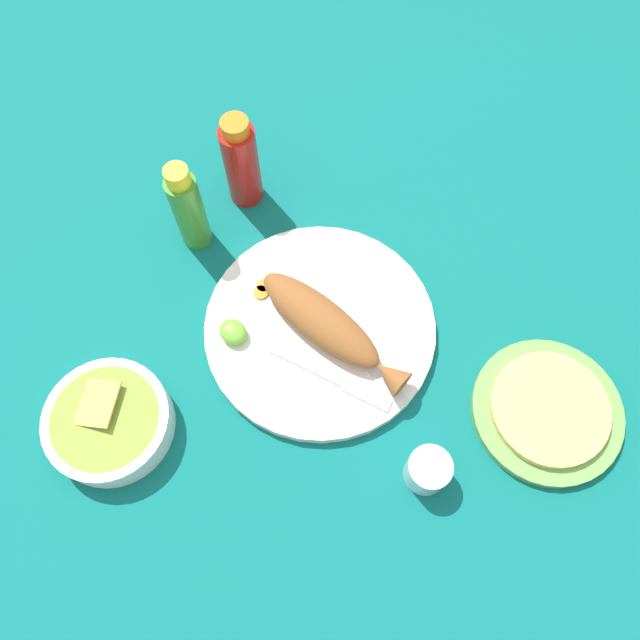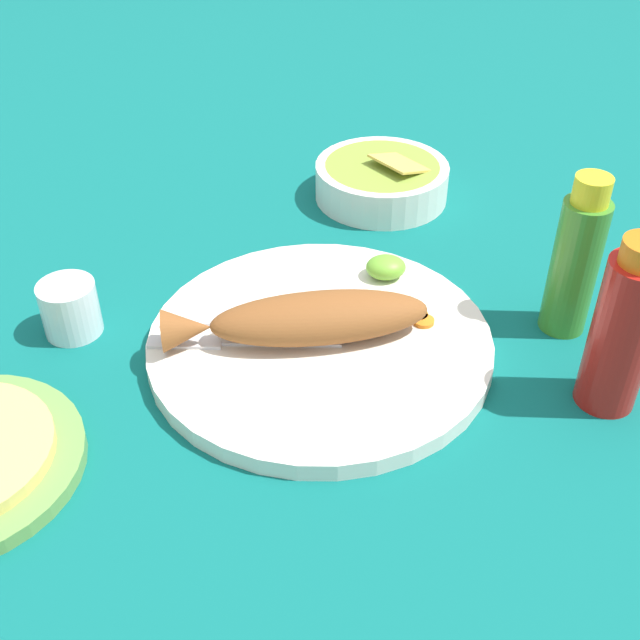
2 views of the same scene
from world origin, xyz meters
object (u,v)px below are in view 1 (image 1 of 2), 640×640
Objects in this scene: fork_near at (365,363)px; hot_sauce_bottle_green at (188,209)px; guacamole_bowl at (109,421)px; salt_cup at (427,471)px; main_plate at (320,328)px; tortilla_plate at (547,411)px; fork_far at (338,381)px; fried_fish at (328,325)px; hot_sauce_bottle_red at (241,163)px.

fork_near is 0.34m from hot_sauce_bottle_green.
salt_cup is at bearing -144.79° from guacamole_bowl.
main_plate reaches higher than tortilla_plate.
fork_near is 1.02× the size of fork_far.
guacamole_bowl reaches higher than fork_far.
guacamole_bowl is (-0.14, 0.28, -0.05)m from hot_sauce_bottle_green.
tortilla_plate is (-0.31, -0.13, -0.00)m from main_plate.
guacamole_bowl is (0.19, 0.30, 0.01)m from fork_near.
tortilla_plate is at bearing -134.16° from guacamole_bowl.
fried_fish is 0.07m from fork_near.
fork_far is at bearing 150.11° from main_plate.
fork_near is (-0.09, -0.00, 0.01)m from main_plate.
fried_fish is 1.51× the size of hot_sauce_bottle_red.
fried_fish reaches higher than salt_cup.
fork_far is 0.17m from salt_cup.
fork_far is 1.08× the size of hot_sauce_bottle_green.
hot_sauce_bottle_green reaches higher than guacamole_bowl.
fork_near reaches higher than tortilla_plate.
fried_fish is 0.28m from hot_sauce_bottle_red.
salt_cup is at bearing 69.93° from tortilla_plate.
fork_far reaches higher than tortilla_plate.
fried_fish reaches higher than guacamole_bowl.
hot_sauce_bottle_green reaches higher than main_plate.
guacamole_bowl is at bearing 65.49° from fried_fish.
hot_sauce_bottle_green reaches higher than fork_far.
guacamole_bowl is at bearing 35.21° from salt_cup.
fried_fish is 0.24m from salt_cup.
fried_fish reaches higher than main_plate.
hot_sauce_bottle_green is at bearing 14.74° from tortilla_plate.
main_plate is 0.28m from hot_sauce_bottle_red.
tortilla_plate is at bearing 19.73° from fork_far.
tortilla_plate is (-0.22, -0.13, -0.01)m from fork_near.
tortilla_plate is (-0.23, -0.17, -0.01)m from fork_far.
hot_sauce_bottle_red is 0.11m from hot_sauce_bottle_green.
main_plate is 0.09m from fork_near.
hot_sauce_bottle_green is at bearing 1.29° from fried_fish.
fried_fish is 1.52× the size of hot_sauce_bottle_green.
main_plate is at bearing -109.20° from guacamole_bowl.
hot_sauce_bottle_red reaches higher than fork_near.
main_plate is 0.03m from fried_fish.
fork_near is 3.25× the size of salt_cup.
main_plate is 0.26m from hot_sauce_bottle_green.
tortilla_plate is at bearing -159.72° from fried_fish.
guacamole_bowl reaches higher than fork_near.
fork_far is 0.31m from guacamole_bowl.
fork_near is 0.35m from hot_sauce_bottle_red.
main_plate is 1.99× the size of guacamole_bowl.
hot_sauce_bottle_red is at bearing 141.19° from fork_far.
hot_sauce_bottle_red is 0.82× the size of tortilla_plate.
main_plate is 5.84× the size of salt_cup.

